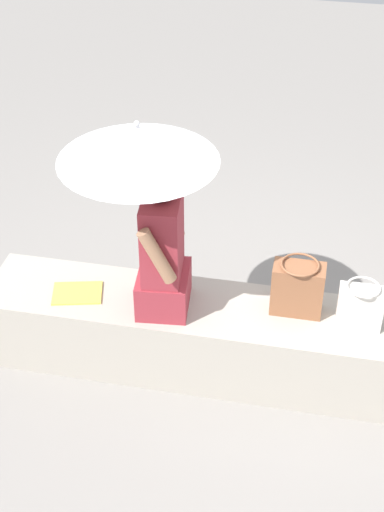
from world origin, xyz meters
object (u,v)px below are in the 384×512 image
(person_seated, at_px, (162,249))
(handbag_black, at_px, (360,306))
(parasol, at_px, (138,144))
(tote_bag_canvas, at_px, (298,288))
(magazine, at_px, (77,293))

(person_seated, distance_m, handbag_black, 1.10)
(parasol, height_order, handbag_black, parasol)
(parasol, bearing_deg, tote_bag_canvas, 8.99)
(parasol, distance_m, tote_bag_canvas, 1.21)
(handbag_black, height_order, magazine, handbag_black)
(parasol, relative_size, tote_bag_canvas, 3.54)
(person_seated, xyz_separation_m, parasol, (-0.10, -0.04, 0.63))
(magazine, bearing_deg, person_seated, -12.86)
(parasol, distance_m, handbag_black, 1.48)
(handbag_black, bearing_deg, parasol, -176.27)
(handbag_black, relative_size, tote_bag_canvas, 0.83)
(parasol, bearing_deg, person_seated, 19.40)
(person_seated, height_order, tote_bag_canvas, person_seated)
(parasol, bearing_deg, magazine, 176.44)
(magazine, bearing_deg, parasol, -17.51)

